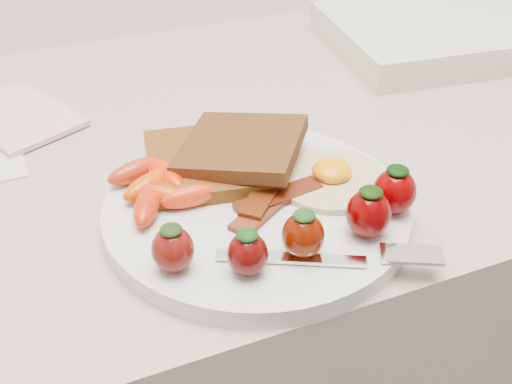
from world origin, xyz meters
name	(u,v)px	position (x,y,z in m)	size (l,w,h in m)	color
plate	(256,209)	(-0.02, 1.53, 0.91)	(0.27, 0.27, 0.02)	silver
toast_lower	(212,161)	(-0.03, 1.60, 0.93)	(0.12, 0.12, 0.01)	#482C06
toast_upper	(241,146)	(-0.01, 1.59, 0.94)	(0.11, 0.11, 0.01)	black
fried_egg	(331,177)	(0.06, 1.54, 0.92)	(0.12, 0.12, 0.02)	silver
bacon_strips	(270,198)	(-0.01, 1.53, 0.92)	(0.10, 0.09, 0.01)	#37100A
baby_carrots	(157,187)	(-0.09, 1.57, 0.93)	(0.09, 0.10, 0.02)	#CA4101
strawberries	(313,223)	(0.00, 1.46, 0.94)	(0.23, 0.06, 0.05)	#5D0E0A
fork	(346,256)	(0.02, 1.44, 0.92)	(0.17, 0.09, 0.00)	silver
notepad	(17,117)	(-0.19, 1.80, 0.91)	(0.10, 0.14, 0.01)	#D2A2B0
appliance	(439,33)	(0.37, 1.80, 0.92)	(0.29, 0.23, 0.04)	beige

